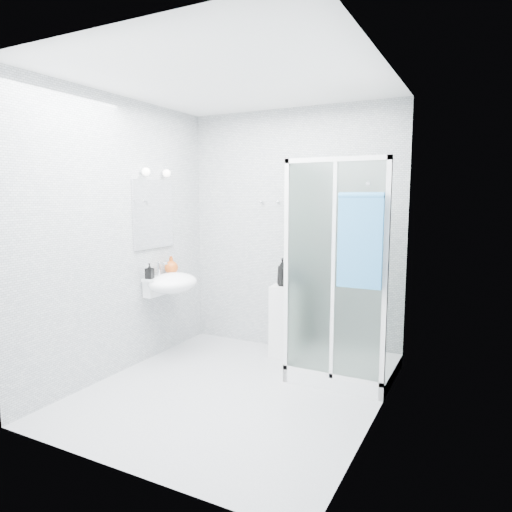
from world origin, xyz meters
The scene contains 12 objects.
room centered at (0.00, 0.00, 1.30)m, with size 2.40×2.60×2.60m.
shower_enclosure centered at (0.67, 0.77, 0.45)m, with size 0.90×0.95×2.00m.
wall_basin centered at (-0.99, 0.45, 0.80)m, with size 0.46×0.56×0.35m.
mirror centered at (-1.19, 0.45, 1.50)m, with size 0.02×0.60×0.70m, color white.
vanity_lights centered at (-1.14, 0.45, 1.92)m, with size 0.10×0.40×0.08m.
wall_hooks centered at (-0.25, 1.26, 1.62)m, with size 0.23×0.06×0.03m.
storage_cabinet centered at (0.06, 1.06, 0.38)m, with size 0.34×0.35×0.76m.
hand_towel centered at (0.98, 0.36, 1.34)m, with size 0.36×0.05×0.77m.
shampoo_bottle_a centered at (0.02, 1.01, 0.90)m, with size 0.11×0.11×0.29m, color black.
shampoo_bottle_b centered at (0.11, 1.08, 0.89)m, with size 0.11×0.12×0.25m, color #0D174F.
soap_dispenser_orange centered at (-1.10, 0.62, 0.96)m, with size 0.15×0.15×0.19m, color #B24914.
soap_dispenser_black centered at (-1.10, 0.26, 0.94)m, with size 0.07×0.07×0.16m, color black.
Camera 1 is at (1.90, -3.25, 1.68)m, focal length 32.00 mm.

